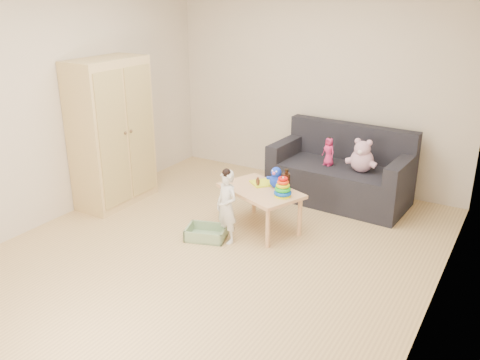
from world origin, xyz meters
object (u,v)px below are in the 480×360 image
Objects in this scene: wardrobe at (112,133)px; sofa at (339,183)px; toddler at (227,208)px; play_table at (260,209)px.

wardrobe is 2.77m from sofa.
sofa is at bearing 30.80° from wardrobe.
wardrobe reaches higher than toddler.
play_table is at bearing -108.09° from sofa.
sofa is 2.17× the size of toddler.
play_table is 1.16× the size of toddler.
toddler is at bearing -107.50° from sofa.
wardrobe is 1.98m from play_table.
toddler is (-0.15, -0.43, 0.15)m from play_table.
wardrobe is at bearing -145.93° from sofa.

